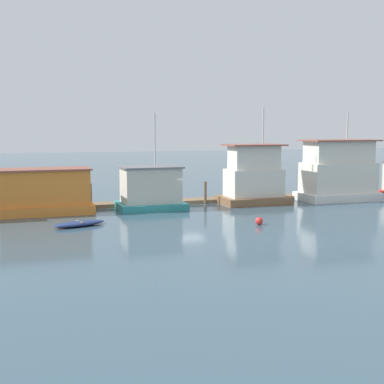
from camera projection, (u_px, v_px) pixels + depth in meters
ground_plane at (188, 208)px, 43.01m from camera, size 200.00×200.00×0.00m
dock_walkway at (178, 201)px, 45.60m from camera, size 59.60×1.87×0.30m
houseboat_orange at (45, 192)px, 39.89m from camera, size 7.07×3.42×3.41m
houseboat_teal at (151, 189)px, 42.20m from camera, size 5.25×3.83×7.59m
houseboat_brown at (254, 178)px, 45.17m from camera, size 5.66×3.77×8.14m
houseboat_white at (338, 173)px, 47.37m from camera, size 6.92×3.88×7.82m
dinghy_navy at (80, 224)px, 34.94m from camera, size 3.69×2.17×0.36m
mooring_post_near_left at (205, 193)px, 45.03m from camera, size 0.26×0.26×1.92m
mooring_post_far_right at (90, 197)px, 42.01m from camera, size 0.25×0.25×2.05m
buoy_red at (259, 221)px, 35.49m from camera, size 0.52×0.52×0.52m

